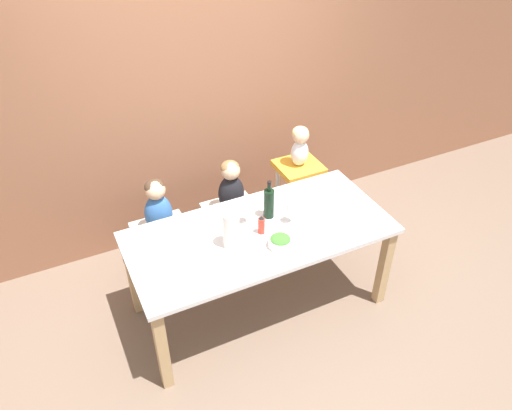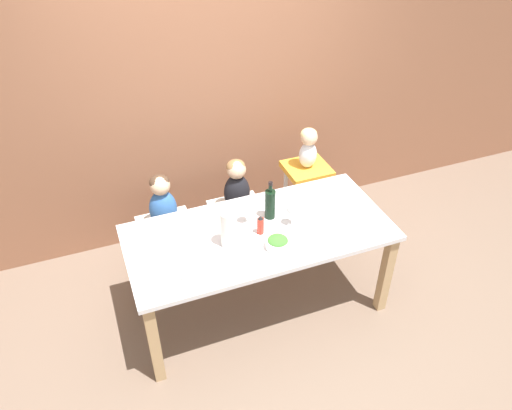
# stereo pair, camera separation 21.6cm
# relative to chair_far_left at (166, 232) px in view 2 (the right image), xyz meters

# --- Properties ---
(ground_plane) EXTENTS (14.00, 14.00, 0.00)m
(ground_plane) POSITION_rel_chair_far_left_xyz_m (0.54, -0.65, -0.39)
(ground_plane) COLOR #705B4C
(wall_back) EXTENTS (10.00, 0.06, 2.70)m
(wall_back) POSITION_rel_chair_far_left_xyz_m (0.54, 0.50, 0.96)
(wall_back) COLOR #8E5B42
(wall_back) RESTS_ON ground_plane
(dining_table) EXTENTS (1.83, 0.84, 0.74)m
(dining_table) POSITION_rel_chair_far_left_xyz_m (0.54, -0.65, 0.26)
(dining_table) COLOR silver
(dining_table) RESTS_ON ground_plane
(chair_far_left) EXTENTS (0.42, 0.40, 0.46)m
(chair_far_left) POSITION_rel_chair_far_left_xyz_m (0.00, 0.00, 0.00)
(chair_far_left) COLOR silver
(chair_far_left) RESTS_ON ground_plane
(chair_far_center) EXTENTS (0.42, 0.40, 0.46)m
(chair_far_center) POSITION_rel_chair_far_left_xyz_m (0.60, 0.00, 0.00)
(chair_far_center) COLOR silver
(chair_far_center) RESTS_ON ground_plane
(chair_right_highchair) EXTENTS (0.36, 0.34, 0.72)m
(chair_right_highchair) POSITION_rel_chair_far_left_xyz_m (1.22, 0.00, 0.18)
(chair_right_highchair) COLOR silver
(chair_right_highchair) RESTS_ON ground_plane
(person_child_left) EXTENTS (0.21, 0.18, 0.46)m
(person_child_left) POSITION_rel_chair_far_left_xyz_m (0.00, 0.00, 0.31)
(person_child_left) COLOR #3366B2
(person_child_left) RESTS_ON chair_far_left
(person_child_center) EXTENTS (0.21, 0.18, 0.46)m
(person_child_center) POSITION_rel_chair_far_left_xyz_m (0.60, 0.00, 0.31)
(person_child_center) COLOR black
(person_child_center) RESTS_ON chair_far_center
(person_baby_right) EXTENTS (0.15, 0.14, 0.35)m
(person_baby_right) POSITION_rel_chair_far_left_xyz_m (1.22, 0.00, 0.54)
(person_baby_right) COLOR silver
(person_baby_right) RESTS_ON chair_right_highchair
(wine_bottle) EXTENTS (0.08, 0.08, 0.30)m
(wine_bottle) POSITION_rel_chair_far_left_xyz_m (0.67, -0.53, 0.47)
(wine_bottle) COLOR black
(wine_bottle) RESTS_ON dining_table
(paper_towel_roll) EXTENTS (0.11, 0.11, 0.26)m
(paper_towel_roll) POSITION_rel_chair_far_left_xyz_m (0.30, -0.70, 0.49)
(paper_towel_roll) COLOR white
(paper_towel_roll) RESTS_ON dining_table
(wine_glass_near) EXTENTS (0.08, 0.08, 0.17)m
(wine_glass_near) POSITION_rel_chair_far_left_xyz_m (0.78, -0.66, 0.48)
(wine_glass_near) COLOR white
(wine_glass_near) RESTS_ON dining_table
(wine_glass_far) EXTENTS (0.08, 0.08, 0.17)m
(wine_glass_far) POSITION_rel_chair_far_left_xyz_m (0.50, -0.53, 0.48)
(wine_glass_far) COLOR white
(wine_glass_far) RESTS_ON dining_table
(salad_bowl_large) EXTENTS (0.16, 0.16, 0.09)m
(salad_bowl_large) POSITION_rel_chair_far_left_xyz_m (0.59, -0.86, 0.40)
(salad_bowl_large) COLOR white
(salad_bowl_large) RESTS_ON dining_table
(dinner_plate_front_left) EXTENTS (0.24, 0.24, 0.01)m
(dinner_plate_front_left) POSITION_rel_chair_far_left_xyz_m (0.02, -0.85, 0.36)
(dinner_plate_front_left) COLOR silver
(dinner_plate_front_left) RESTS_ON dining_table
(dinner_plate_back_left) EXTENTS (0.24, 0.24, 0.01)m
(dinner_plate_back_left) POSITION_rel_chair_far_left_xyz_m (0.07, -0.38, 0.36)
(dinner_plate_back_left) COLOR silver
(dinner_plate_back_left) RESTS_ON dining_table
(condiment_bottle_hot_sauce) EXTENTS (0.05, 0.05, 0.14)m
(condiment_bottle_hot_sauce) POSITION_rel_chair_far_left_xyz_m (0.54, -0.67, 0.42)
(condiment_bottle_hot_sauce) COLOR red
(condiment_bottle_hot_sauce) RESTS_ON dining_table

